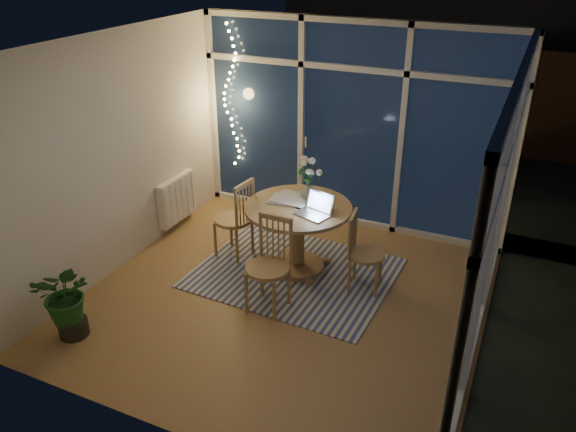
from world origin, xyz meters
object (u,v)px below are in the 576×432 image
object	(u,v)px
chair_left	(233,218)
chair_front	(267,266)
chair_right	(367,253)
laptop	(313,205)
dining_table	(298,238)
potted_plant	(68,302)
flower_vase	(308,190)

from	to	relation	value
chair_left	chair_front	xyz separation A→B (m)	(0.85, -0.80, 0.01)
chair_right	chair_left	bearing A→B (deg)	81.48
chair_right	laptop	world-z (taller)	laptop
chair_left	laptop	size ratio (longest dim) A/B	2.92
dining_table	potted_plant	world-z (taller)	dining_table
flower_vase	laptop	bearing A→B (deg)	-60.72
flower_vase	potted_plant	world-z (taller)	flower_vase
chair_front	potted_plant	xyz separation A→B (m)	(-1.51, -1.15, -0.12)
dining_table	chair_front	bearing A→B (deg)	-88.18
chair_right	potted_plant	world-z (taller)	chair_right
chair_left	potted_plant	xyz separation A→B (m)	(-0.66, -1.96, -0.12)
chair_left	dining_table	bearing A→B (deg)	97.73
chair_left	flower_vase	world-z (taller)	flower_vase
chair_front	potted_plant	bearing A→B (deg)	-140.34
chair_left	flower_vase	bearing A→B (deg)	111.97
chair_left	chair_front	world-z (taller)	chair_front
chair_right	laptop	bearing A→B (deg)	90.64
chair_right	laptop	distance (m)	0.76
dining_table	laptop	world-z (taller)	laptop
chair_left	chair_right	size ratio (longest dim) A/B	1.10
chair_left	flower_vase	size ratio (longest dim) A/B	4.73
flower_vase	potted_plant	distance (m)	2.71
chair_left	chair_front	size ratio (longest dim) A/B	0.99
laptop	flower_vase	bearing A→B (deg)	137.03
chair_right	potted_plant	distance (m)	2.99
potted_plant	dining_table	bearing A→B (deg)	53.06
chair_front	laptop	xyz separation A→B (m)	(0.20, 0.68, 0.42)
laptop	flower_vase	xyz separation A→B (m)	(-0.20, 0.36, -0.02)
flower_vase	potted_plant	bearing A→B (deg)	-124.57
chair_right	chair_front	distance (m)	1.09
chair_front	potted_plant	size ratio (longest dim) A/B	1.32
laptop	flower_vase	size ratio (longest dim) A/B	1.62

